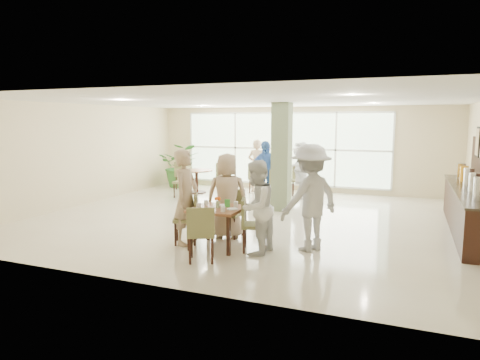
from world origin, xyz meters
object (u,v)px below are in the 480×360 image
at_px(round_table_right, 275,179).
at_px(adult_standing, 257,166).
at_px(round_table_left, 197,176).
at_px(adult_a, 265,171).
at_px(teen_left, 186,197).
at_px(teen_right, 256,207).
at_px(teen_far, 227,196).
at_px(potted_plant, 180,165).
at_px(teen_standing, 310,198).
at_px(adult_b, 301,170).
at_px(buffet_counter, 469,206).
at_px(main_table, 218,213).

bearing_deg(round_table_right, adult_standing, 144.46).
relative_size(round_table_left, adult_a, 0.59).
height_order(teen_left, adult_a, teen_left).
height_order(teen_left, teen_right, teen_left).
height_order(teen_far, teen_right, teen_far).
bearing_deg(adult_a, round_table_left, 179.34).
bearing_deg(potted_plant, adult_a, -21.30).
xyz_separation_m(round_table_left, teen_standing, (4.83, -4.83, 0.40)).
bearing_deg(teen_standing, teen_left, -42.88).
bearing_deg(teen_far, round_table_right, -101.35).
height_order(adult_b, adult_standing, adult_standing).
bearing_deg(potted_plant, round_table_left, -38.17).
height_order(potted_plant, teen_far, teen_far).
xyz_separation_m(round_table_right, teen_left, (-0.02, -5.61, 0.35)).
relative_size(teen_standing, adult_standing, 1.11).
distance_m(potted_plant, teen_left, 7.20).
height_order(teen_left, teen_standing, teen_standing).
xyz_separation_m(round_table_right, potted_plant, (-3.70, 0.58, 0.22)).
xyz_separation_m(buffet_counter, teen_right, (-3.66, -3.05, 0.28)).
relative_size(main_table, round_table_right, 0.92).
bearing_deg(teen_far, teen_left, 33.91).
height_order(round_table_right, adult_a, adult_a).
bearing_deg(teen_far, adult_a, -99.47).
relative_size(teen_right, adult_a, 0.94).
bearing_deg(round_table_left, teen_right, -53.46).
xyz_separation_m(main_table, round_table_left, (-3.22, 5.31, -0.09)).
bearing_deg(main_table, potted_plant, 125.01).
distance_m(round_table_right, buffet_counter, 5.72).
bearing_deg(adult_standing, adult_b, 162.72).
bearing_deg(buffet_counter, teen_left, -149.83).
bearing_deg(teen_right, potted_plant, -133.77).
height_order(round_table_left, round_table_right, same).
bearing_deg(teen_standing, round_table_left, -99.88).
relative_size(buffet_counter, adult_a, 2.66).
relative_size(teen_left, adult_a, 1.02).
relative_size(round_table_left, adult_b, 0.61).
distance_m(teen_far, adult_a, 4.12).
distance_m(main_table, round_table_right, 5.64).
xyz_separation_m(round_table_right, adult_b, (0.82, 0.02, 0.31)).
height_order(round_table_right, adult_b, adult_b).
bearing_deg(adult_standing, buffet_counter, 152.76).
distance_m(teen_standing, adult_standing, 6.46).
distance_m(round_table_right, teen_standing, 5.61).
xyz_separation_m(teen_far, adult_a, (-0.57, 4.08, 0.03)).
bearing_deg(teen_right, adult_standing, -153.49).
height_order(main_table, adult_a, adult_a).
bearing_deg(adult_a, adult_standing, 129.53).
relative_size(buffet_counter, adult_standing, 2.70).
distance_m(buffet_counter, adult_standing, 6.70).
relative_size(teen_left, adult_b, 1.05).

